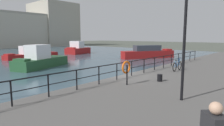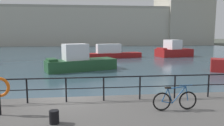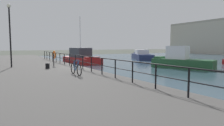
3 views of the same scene
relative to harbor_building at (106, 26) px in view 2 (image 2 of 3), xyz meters
The scene contains 9 objects.
ground_plane 62.59m from the harbor_building, 96.89° to the right, with size 240.00×240.00×0.00m, color #4C5147.
water_basin 33.07m from the harbor_building, 103.29° to the right, with size 80.00×60.00×0.01m, color #385160.
harbor_building is the anchor object (origin of this frame).
moored_harbor_tender 38.88m from the harbor_building, 94.58° to the right, with size 9.80×3.44×2.10m.
moored_blue_motorboat 38.70m from the harbor_building, 78.86° to the right, with size 6.17×4.14×2.68m.
moored_red_daysailer 50.18m from the harbor_building, 98.39° to the right, with size 7.41×4.59×2.69m.
quay_railing 63.19m from the harbor_building, 96.78° to the right, with size 26.00×0.07×1.08m.
parked_bicycle 64.38m from the harbor_building, 92.86° to the right, with size 1.77×0.10×0.98m.
mooring_bollard 65.54m from the harbor_building, 96.72° to the right, with size 0.32×0.32×0.44m, color black.
Camera 2 is at (0.91, -10.24, 3.81)m, focal length 35.79 mm.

